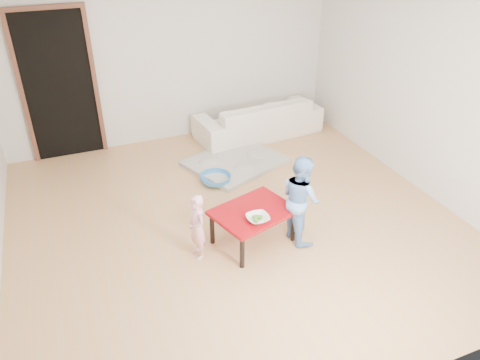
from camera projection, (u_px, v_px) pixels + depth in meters
floor at (234, 220)px, 5.49m from camera, size 5.00×5.00×0.01m
back_wall at (171, 55)px, 6.83m from camera, size 5.00×0.02×2.60m
right_wall at (425, 86)px, 5.64m from camera, size 0.02×5.00×2.60m
doorway at (59, 87)px, 6.43m from camera, size 1.02×0.08×2.11m
sofa at (258, 118)px, 7.38m from camera, size 2.04×0.95×0.58m
cushion at (246, 116)px, 7.07m from camera, size 0.48×0.44×0.11m
red_table at (253, 226)px, 5.04m from camera, size 0.96×0.82×0.41m
bowl at (258, 218)px, 4.76m from camera, size 0.23×0.23×0.06m
broccoli at (258, 218)px, 4.76m from camera, size 0.12×0.12×0.06m
child_pink at (197, 227)px, 4.75m from camera, size 0.21×0.29×0.73m
child_blue at (301, 199)px, 4.96m from camera, size 0.41×0.51×1.00m
basin at (216, 179)px, 6.17m from camera, size 0.40×0.40×0.13m
blanket at (235, 162)px, 6.67m from camera, size 1.54×1.42×0.06m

